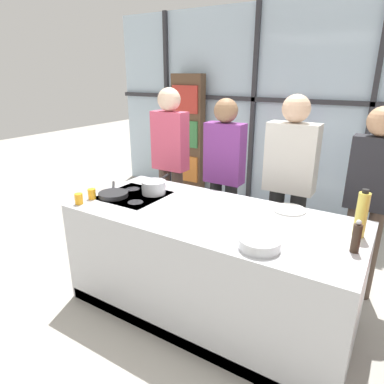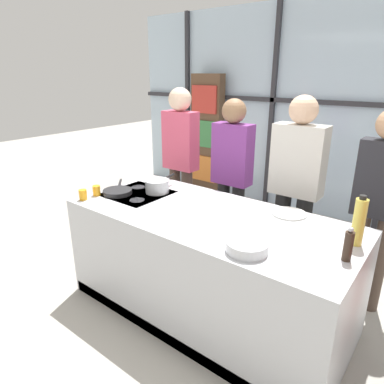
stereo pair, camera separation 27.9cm
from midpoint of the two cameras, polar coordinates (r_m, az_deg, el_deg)
name	(u,v)px [view 1 (the left image)]	position (r m, az deg, el deg)	size (l,w,h in m)	color
ground_plane	(209,308)	(3.08, 0.10, -18.88)	(18.00, 18.00, 0.00)	#ADA89E
back_window_wall	(308,112)	(4.92, 17.20, 12.67)	(6.40, 0.10, 2.80)	silver
bookshelf	(188,135)	(5.57, -2.12, 9.41)	(0.54, 0.19, 1.89)	brown
demo_island	(209,263)	(2.83, 0.06, -11.87)	(2.23, 1.00, 0.88)	#B7BABF
spectator_far_left	(170,156)	(3.82, -5.75, 5.97)	(0.39, 0.25, 1.76)	#47382D
spectator_center_left	(224,170)	(3.47, 3.09, 3.71)	(0.39, 0.23, 1.67)	black
spectator_center_right	(289,178)	(3.21, 13.57, 2.19)	(0.45, 0.24, 1.73)	black
spectator_far_right	(370,192)	(3.09, 25.32, -0.09)	(0.37, 0.23, 1.67)	#47382D
frying_pan	(113,194)	(3.08, -15.53, -0.38)	(0.37, 0.38, 0.04)	#232326
saucepan	(154,187)	(3.07, -8.99, 0.81)	(0.22, 0.40, 0.12)	silver
white_plate	(289,210)	(2.75, 13.08, -2.93)	(0.26, 0.26, 0.01)	white
mixing_bowl	(260,243)	(2.12, 7.54, -8.55)	(0.26, 0.26, 0.07)	silver
oil_bottle	(361,214)	(2.41, 23.51, -3.51)	(0.08, 0.08, 0.33)	#E0CC4C
pepper_grinder	(356,237)	(2.21, 22.51, -7.11)	(0.05, 0.05, 0.21)	#332319
juice_glass_near	(79,199)	(2.99, -20.92, -1.12)	(0.07, 0.07, 0.09)	orange
juice_glass_far	(92,194)	(3.07, -18.88, -0.36)	(0.07, 0.07, 0.09)	orange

